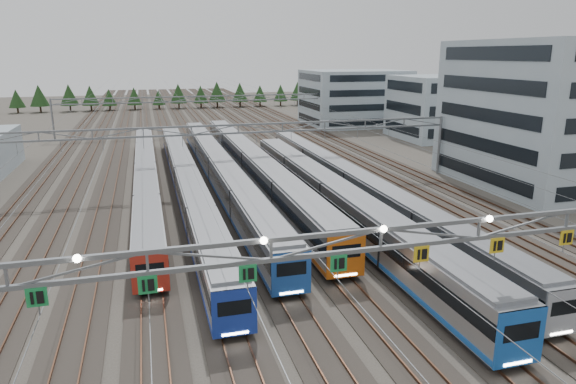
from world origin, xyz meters
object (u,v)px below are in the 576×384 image
object	(u,v)px
train_b	(186,180)
depot_bldg_south	(548,114)
train_d	(253,165)
depot_bldg_north	(354,98)
train_a	(146,174)
depot_bldg_mid	(435,107)
train_e	(333,199)
gantry_mid	(238,136)
gantry_far	(199,103)
gantry_near	(381,244)
train_f	(354,185)
train_c	(219,169)

from	to	relation	value
train_b	depot_bldg_south	world-z (taller)	depot_bldg_south
train_b	train_d	size ratio (longest dim) A/B	1.02
train_d	depot_bldg_north	world-z (taller)	depot_bldg_north
train_a	depot_bldg_mid	size ratio (longest dim) A/B	3.87
train_e	gantry_mid	xyz separation A→B (m)	(-6.75, 15.49, 4.25)
train_e	gantry_far	bearing A→B (deg)	96.37
gantry_near	train_e	bearing A→B (deg)	74.57
train_a	gantry_near	bearing A→B (deg)	-75.12
depot_bldg_mid	depot_bldg_north	xyz separation A→B (m)	(-7.40, 23.28, 0.23)
train_a	train_b	xyz separation A→B (m)	(4.50, -4.65, 0.07)
train_d	depot_bldg_south	bearing A→B (deg)	-17.56
train_f	gantry_mid	distance (m)	15.73
gantry_far	depot_bldg_mid	distance (m)	47.15
train_d	gantry_mid	xyz separation A→B (m)	(-2.25, -2.38, 4.21)
train_b	train_f	bearing A→B (deg)	-22.49
train_a	depot_bldg_north	distance (m)	68.57
train_e	depot_bldg_north	xyz separation A→B (m)	(29.75, 66.54, 4.12)
depot_bldg_mid	train_d	bearing A→B (deg)	-148.62
train_e	depot_bldg_south	world-z (taller)	depot_bldg_south
train_f	depot_bldg_mid	distance (m)	50.15
depot_bldg_north	train_c	bearing A→B (deg)	-128.04
train_e	depot_bldg_mid	distance (m)	57.16
train_d	train_f	world-z (taller)	train_d
depot_bldg_mid	train_e	bearing A→B (deg)	-130.65
gantry_near	train_f	bearing A→B (deg)	69.40
depot_bldg_south	gantry_far	bearing A→B (deg)	124.84
gantry_near	gantry_mid	distance (m)	40.12
train_b	gantry_far	size ratio (longest dim) A/B	1.18
train_f	train_b	bearing A→B (deg)	157.51
depot_bldg_mid	depot_bldg_north	bearing A→B (deg)	107.63
train_b	depot_bldg_south	bearing A→B (deg)	-7.92
train_b	train_c	xyz separation A→B (m)	(4.50, 4.15, 0.09)
depot_bldg_north	gantry_mid	bearing A→B (deg)	-125.56
train_b	train_d	distance (m)	10.29
train_a	train_d	distance (m)	13.51
train_c	train_e	world-z (taller)	train_e
train_d	train_f	distance (m)	15.36
train_d	gantry_mid	distance (m)	5.34
depot_bldg_south	train_e	bearing A→B (deg)	-167.62
train_a	train_f	bearing A→B (deg)	-28.27
gantry_near	gantry_mid	xyz separation A→B (m)	(0.05, 40.12, -0.70)
train_b	train_a	bearing A→B (deg)	134.07
train_e	train_f	xyz separation A→B (m)	(4.50, 5.42, -0.20)
train_f	depot_bldg_north	bearing A→B (deg)	67.55
train_b	gantry_mid	world-z (taller)	gantry_mid
train_e	gantry_near	bearing A→B (deg)	-105.43
train_e	gantry_far	xyz separation A→B (m)	(-6.75, 60.49, 4.25)
train_c	gantry_near	size ratio (longest dim) A/B	1.18
depot_bldg_mid	gantry_mid	bearing A→B (deg)	-147.67
train_f	depot_bldg_south	bearing A→B (deg)	2.87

